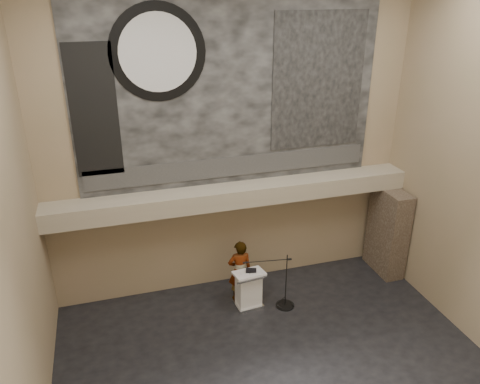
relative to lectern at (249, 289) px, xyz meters
name	(u,v)px	position (x,y,z in m)	size (l,w,h in m)	color
floor	(280,373)	(-0.06, -2.59, -0.55)	(10.00, 10.00, 0.00)	black
wall_back	(231,145)	(-0.06, 1.41, 3.70)	(10.00, 0.02, 8.50)	#8A7958
wall_front	(415,346)	(-0.06, -6.59, 3.70)	(10.00, 0.02, 8.50)	#8A7958
wall_left	(5,243)	(-5.06, -2.59, 3.70)	(0.02, 8.00, 8.50)	#8A7958
soffit	(236,195)	(-0.06, 1.01, 2.40)	(10.00, 0.80, 0.50)	gray
sprinkler_left	(178,212)	(-1.66, 0.96, 2.12)	(0.04, 0.04, 0.06)	#B2893D
sprinkler_right	(301,197)	(1.84, 0.96, 2.12)	(0.04, 0.04, 0.06)	#B2893D
banner	(231,91)	(-0.06, 1.38, 5.15)	(8.00, 0.05, 5.00)	black
banner_text_strip	(232,166)	(-0.06, 1.34, 3.10)	(7.76, 0.02, 0.55)	#2F2F2F
banner_clock_rim	(158,53)	(-1.86, 1.34, 6.15)	(2.30, 2.30, 0.02)	black
banner_clock_face	(158,53)	(-1.86, 1.32, 6.15)	(1.84, 1.84, 0.02)	silver
banner_building_print	(318,82)	(2.34, 1.34, 5.25)	(2.60, 0.02, 3.60)	black
banner_brick_print	(94,112)	(-3.46, 1.34, 4.85)	(1.10, 0.02, 3.20)	black
stone_pier	(387,231)	(4.59, 0.56, 0.80)	(0.60, 1.40, 2.70)	#3D3025
lectern	(249,289)	(0.00, 0.00, 0.00)	(0.86, 0.65, 1.14)	silver
binder	(251,271)	(0.07, 0.02, 0.56)	(0.28, 0.23, 0.04)	black
papers	(245,274)	(-0.12, -0.07, 0.55)	(0.23, 0.32, 0.01)	silver
speaker_person	(240,271)	(-0.14, 0.39, 0.37)	(0.67, 0.44, 1.84)	white
mic_stand	(284,299)	(0.93, -0.29, -0.31)	(1.43, 0.52, 1.64)	black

